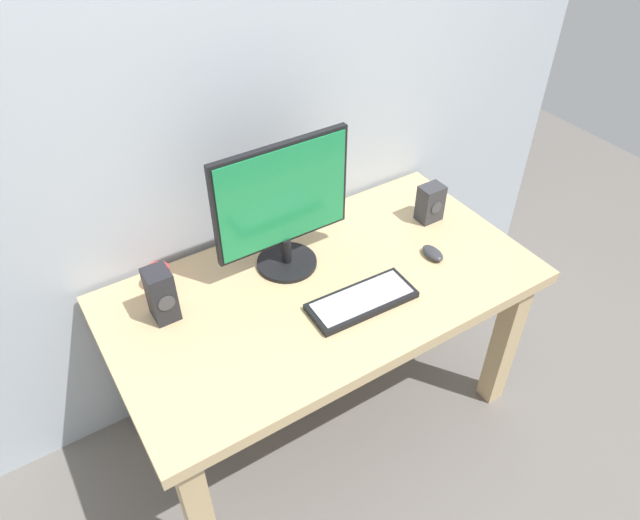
{
  "coord_description": "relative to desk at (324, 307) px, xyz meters",
  "views": [
    {
      "loc": [
        -0.82,
        -1.26,
        2.13
      ],
      "look_at": [
        -0.02,
        0.0,
        0.86
      ],
      "focal_mm": 33.16,
      "sensor_mm": 36.0,
      "label": 1
    }
  ],
  "objects": [
    {
      "name": "coffee_mug",
      "position": [
        -0.48,
        0.3,
        0.15
      ],
      "size": [
        0.08,
        0.08,
        0.08
      ],
      "primitive_type": "cylinder",
      "color": "red",
      "rests_on": "desk"
    },
    {
      "name": "mouse",
      "position": [
        0.42,
        -0.08,
        0.12
      ],
      "size": [
        0.06,
        0.1,
        0.03
      ],
      "primitive_type": "ellipsoid",
      "rotation": [
        0.0,
        0.0,
        -0.04
      ],
      "color": "#333338",
      "rests_on": "desk"
    },
    {
      "name": "wall_back",
      "position": [
        0.0,
        0.44,
        0.87
      ],
      "size": [
        3.05,
        0.04,
        3.0
      ],
      "primitive_type": "cube",
      "color": "#B2BCC6",
      "rests_on": "ground_plane"
    },
    {
      "name": "ground_plane",
      "position": [
        0.0,
        0.0,
        -0.63
      ],
      "size": [
        6.0,
        6.0,
        0.0
      ],
      "primitive_type": "plane",
      "color": "slate"
    },
    {
      "name": "keyboard_primary",
      "position": [
        0.06,
        -0.14,
        0.12
      ],
      "size": [
        0.37,
        0.16,
        0.03
      ],
      "color": "black",
      "rests_on": "desk"
    },
    {
      "name": "speaker_right",
      "position": [
        0.56,
        0.1,
        0.18
      ],
      "size": [
        0.09,
        0.07,
        0.15
      ],
      "color": "#333338",
      "rests_on": "desk"
    },
    {
      "name": "monitor",
      "position": [
        -0.05,
        0.17,
        0.36
      ],
      "size": [
        0.5,
        0.22,
        0.48
      ],
      "color": "black",
      "rests_on": "desk"
    },
    {
      "name": "speaker_left",
      "position": [
        -0.52,
        0.15,
        0.2
      ],
      "size": [
        0.08,
        0.09,
        0.19
      ],
      "color": "#232328",
      "rests_on": "desk"
    },
    {
      "name": "desk",
      "position": [
        0.0,
        0.0,
        0.0
      ],
      "size": [
        1.49,
        0.79,
        0.74
      ],
      "color": "tan",
      "rests_on": "ground_plane"
    }
  ]
}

